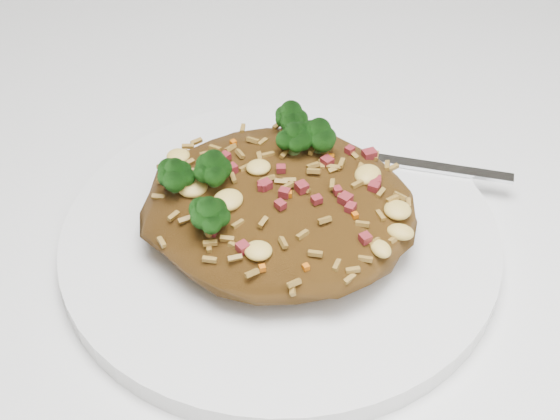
# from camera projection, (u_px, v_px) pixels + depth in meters

# --- Properties ---
(dining_table) EXTENTS (1.20, 0.80, 0.75)m
(dining_table) POSITION_uv_depth(u_px,v_px,m) (216.00, 318.00, 0.55)
(dining_table) COLOR white
(dining_table) RESTS_ON ground
(plate) EXTENTS (0.26, 0.26, 0.01)m
(plate) POSITION_uv_depth(u_px,v_px,m) (280.00, 237.00, 0.47)
(plate) COLOR white
(plate) RESTS_ON dining_table
(fried_rice) EXTENTS (0.16, 0.15, 0.06)m
(fried_rice) POSITION_uv_depth(u_px,v_px,m) (279.00, 196.00, 0.45)
(fried_rice) COLOR brown
(fried_rice) RESTS_ON plate
(fork) EXTENTS (0.16, 0.03, 0.00)m
(fork) POSITION_uv_depth(u_px,v_px,m) (399.00, 162.00, 0.51)
(fork) COLOR silver
(fork) RESTS_ON plate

